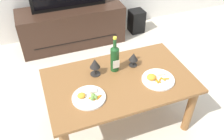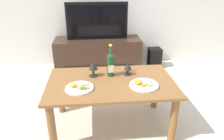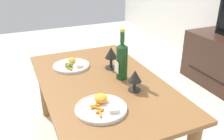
{
  "view_description": "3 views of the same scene",
  "coord_description": "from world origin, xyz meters",
  "px_view_note": "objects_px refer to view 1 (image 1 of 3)",
  "views": [
    {
      "loc": [
        -0.57,
        -1.35,
        1.81
      ],
      "look_at": [
        -0.05,
        0.04,
        0.59
      ],
      "focal_mm": 38.56,
      "sensor_mm": 36.0,
      "label": 1
    },
    {
      "loc": [
        -0.16,
        -1.82,
        1.45
      ],
      "look_at": [
        0.02,
        0.07,
        0.59
      ],
      "focal_mm": 34.76,
      "sensor_mm": 36.0,
      "label": 2
    },
    {
      "loc": [
        1.28,
        -0.48,
        1.22
      ],
      "look_at": [
        0.05,
        0.05,
        0.6
      ],
      "focal_mm": 39.66,
      "sensor_mm": 36.0,
      "label": 3
    }
  ],
  "objects_px": {
    "goblet_right": "(133,57)",
    "floor_speaker": "(136,21)",
    "goblet_left": "(95,64)",
    "dinner_plate_left": "(89,97)",
    "dinner_plate_right": "(157,79)",
    "tv_stand": "(72,26)",
    "wine_bottle": "(115,57)",
    "dining_table": "(119,88)"
  },
  "relations": [
    {
      "from": "wine_bottle",
      "to": "dinner_plate_right",
      "type": "distance_m",
      "value": 0.39
    },
    {
      "from": "dinner_plate_left",
      "to": "dinner_plate_right",
      "type": "xyz_separation_m",
      "value": [
        0.58,
        0.0,
        0.0
      ]
    },
    {
      "from": "goblet_left",
      "to": "dining_table",
      "type": "bearing_deg",
      "value": -39.44
    },
    {
      "from": "dining_table",
      "to": "goblet_right",
      "type": "bearing_deg",
      "value": 36.6
    },
    {
      "from": "tv_stand",
      "to": "dinner_plate_left",
      "type": "relative_size",
      "value": 5.25
    },
    {
      "from": "dining_table",
      "to": "dinner_plate_left",
      "type": "bearing_deg",
      "value": -158.38
    },
    {
      "from": "dinner_plate_right",
      "to": "floor_speaker",
      "type": "bearing_deg",
      "value": 70.09
    },
    {
      "from": "goblet_left",
      "to": "tv_stand",
      "type": "bearing_deg",
      "value": 86.43
    },
    {
      "from": "dinner_plate_left",
      "to": "goblet_left",
      "type": "bearing_deg",
      "value": 62.81
    },
    {
      "from": "dinner_plate_right",
      "to": "goblet_left",
      "type": "bearing_deg",
      "value": 151.26
    },
    {
      "from": "dining_table",
      "to": "floor_speaker",
      "type": "bearing_deg",
      "value": 59.62
    },
    {
      "from": "goblet_right",
      "to": "dinner_plate_left",
      "type": "xyz_separation_m",
      "value": [
        -0.47,
        -0.25,
        -0.07
      ]
    },
    {
      "from": "wine_bottle",
      "to": "tv_stand",
      "type": "bearing_deg",
      "value": 93.8
    },
    {
      "from": "goblet_right",
      "to": "dinner_plate_left",
      "type": "distance_m",
      "value": 0.54
    },
    {
      "from": "floor_speaker",
      "to": "dinner_plate_left",
      "type": "height_order",
      "value": "dinner_plate_left"
    },
    {
      "from": "wine_bottle",
      "to": "goblet_right",
      "type": "height_order",
      "value": "wine_bottle"
    },
    {
      "from": "floor_speaker",
      "to": "dinner_plate_left",
      "type": "relative_size",
      "value": 1.27
    },
    {
      "from": "goblet_left",
      "to": "dinner_plate_right",
      "type": "distance_m",
      "value": 0.52
    },
    {
      "from": "floor_speaker",
      "to": "wine_bottle",
      "type": "distance_m",
      "value": 1.64
    },
    {
      "from": "wine_bottle",
      "to": "dinner_plate_left",
      "type": "distance_m",
      "value": 0.41
    },
    {
      "from": "floor_speaker",
      "to": "wine_bottle",
      "type": "relative_size",
      "value": 1.0
    },
    {
      "from": "wine_bottle",
      "to": "dinner_plate_right",
      "type": "relative_size",
      "value": 1.21
    },
    {
      "from": "tv_stand",
      "to": "dinner_plate_left",
      "type": "bearing_deg",
      "value": -97.61
    },
    {
      "from": "wine_bottle",
      "to": "dining_table",
      "type": "bearing_deg",
      "value": -93.76
    },
    {
      "from": "dining_table",
      "to": "dinner_plate_right",
      "type": "bearing_deg",
      "value": -21.43
    },
    {
      "from": "dinner_plate_right",
      "to": "dining_table",
      "type": "bearing_deg",
      "value": 158.57
    },
    {
      "from": "tv_stand",
      "to": "goblet_right",
      "type": "height_order",
      "value": "goblet_right"
    },
    {
      "from": "goblet_right",
      "to": "floor_speaker",
      "type": "bearing_deg",
      "value": 63.01
    },
    {
      "from": "dinner_plate_left",
      "to": "floor_speaker",
      "type": "bearing_deg",
      "value": 53.94
    },
    {
      "from": "floor_speaker",
      "to": "goblet_left",
      "type": "xyz_separation_m",
      "value": [
        -1.02,
        -1.32,
        0.45
      ]
    },
    {
      "from": "dinner_plate_right",
      "to": "dinner_plate_left",
      "type": "bearing_deg",
      "value": -179.69
    },
    {
      "from": "tv_stand",
      "to": "wine_bottle",
      "type": "relative_size",
      "value": 4.14
    },
    {
      "from": "dining_table",
      "to": "tv_stand",
      "type": "bearing_deg",
      "value": 93.11
    },
    {
      "from": "goblet_left",
      "to": "dinner_plate_left",
      "type": "bearing_deg",
      "value": -117.19
    },
    {
      "from": "dining_table",
      "to": "goblet_left",
      "type": "relative_size",
      "value": 7.78
    },
    {
      "from": "dining_table",
      "to": "dinner_plate_right",
      "type": "height_order",
      "value": "dinner_plate_right"
    },
    {
      "from": "goblet_right",
      "to": "tv_stand",
      "type": "bearing_deg",
      "value": 101.05
    },
    {
      "from": "wine_bottle",
      "to": "dinner_plate_left",
      "type": "relative_size",
      "value": 1.27
    },
    {
      "from": "tv_stand",
      "to": "goblet_left",
      "type": "relative_size",
      "value": 8.68
    },
    {
      "from": "tv_stand",
      "to": "wine_bottle",
      "type": "distance_m",
      "value": 1.39
    },
    {
      "from": "tv_stand",
      "to": "dinner_plate_left",
      "type": "height_order",
      "value": "dinner_plate_left"
    },
    {
      "from": "floor_speaker",
      "to": "dinner_plate_left",
      "type": "distance_m",
      "value": 1.98
    }
  ]
}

